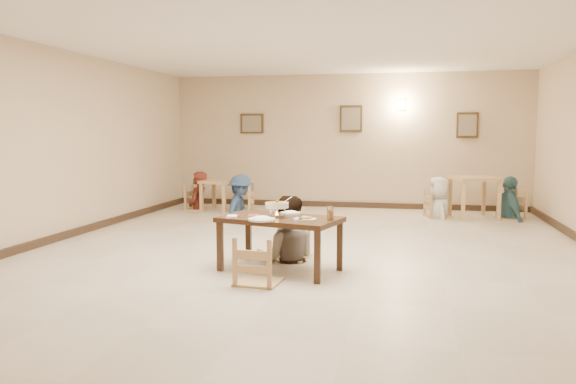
% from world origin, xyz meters
% --- Properties ---
extents(floor, '(10.00, 10.00, 0.00)m').
position_xyz_m(floor, '(0.00, 0.00, 0.00)').
color(floor, beige).
rests_on(floor, ground).
extents(ceiling, '(10.00, 10.00, 0.00)m').
position_xyz_m(ceiling, '(0.00, 0.00, 3.00)').
color(ceiling, white).
rests_on(ceiling, wall_back).
extents(wall_back, '(10.00, 0.00, 10.00)m').
position_xyz_m(wall_back, '(0.00, 5.00, 1.50)').
color(wall_back, '#CDB294').
rests_on(wall_back, floor).
extents(wall_front, '(10.00, 0.00, 10.00)m').
position_xyz_m(wall_front, '(0.00, -5.00, 1.50)').
color(wall_front, '#CDB294').
rests_on(wall_front, floor).
extents(wall_left, '(0.00, 10.00, 10.00)m').
position_xyz_m(wall_left, '(-4.00, 0.00, 1.50)').
color(wall_left, '#CDB294').
rests_on(wall_left, floor).
extents(baseboard_back, '(8.00, 0.06, 0.12)m').
position_xyz_m(baseboard_back, '(0.00, 4.97, 0.06)').
color(baseboard_back, '#322217').
rests_on(baseboard_back, floor).
extents(baseboard_left, '(0.06, 10.00, 0.12)m').
position_xyz_m(baseboard_left, '(-3.97, 0.00, 0.06)').
color(baseboard_left, '#322217').
rests_on(baseboard_left, floor).
extents(picture_a, '(0.55, 0.04, 0.45)m').
position_xyz_m(picture_a, '(-2.20, 4.96, 1.90)').
color(picture_a, '#3D2915').
rests_on(picture_a, wall_back).
extents(picture_b, '(0.50, 0.04, 0.60)m').
position_xyz_m(picture_b, '(0.10, 4.96, 2.00)').
color(picture_b, '#3D2915').
rests_on(picture_b, wall_back).
extents(picture_c, '(0.45, 0.04, 0.55)m').
position_xyz_m(picture_c, '(2.60, 4.96, 1.85)').
color(picture_c, '#3D2915').
rests_on(picture_c, wall_back).
extents(wall_sconce, '(0.16, 0.05, 0.22)m').
position_xyz_m(wall_sconce, '(1.20, 4.96, 2.30)').
color(wall_sconce, '#FFD88C').
rests_on(wall_sconce, wall_back).
extents(main_table, '(1.58, 1.14, 0.67)m').
position_xyz_m(main_table, '(-0.15, -1.12, 0.59)').
color(main_table, '#3D2314').
rests_on(main_table, floor).
extents(chair_far, '(0.50, 0.50, 1.06)m').
position_xyz_m(chair_far, '(-0.19, -0.44, 0.53)').
color(chair_far, tan).
rests_on(chair_far, floor).
extents(chair_near, '(0.48, 0.48, 1.02)m').
position_xyz_m(chair_near, '(-0.26, -1.72, 0.51)').
color(chair_near, tan).
rests_on(chair_near, floor).
extents(main_diner, '(0.97, 0.83, 1.72)m').
position_xyz_m(main_diner, '(-0.20, -0.50, 0.86)').
color(main_diner, gray).
rests_on(main_diner, floor).
extents(curry_warmer, '(0.32, 0.28, 0.25)m').
position_xyz_m(curry_warmer, '(-0.18, -1.15, 0.81)').
color(curry_warmer, silver).
rests_on(curry_warmer, main_table).
extents(rice_plate_far, '(0.26, 0.26, 0.06)m').
position_xyz_m(rice_plate_far, '(-0.08, -0.81, 0.68)').
color(rice_plate_far, white).
rests_on(rice_plate_far, main_table).
extents(rice_plate_near, '(0.32, 0.32, 0.07)m').
position_xyz_m(rice_plate_near, '(-0.30, -1.42, 0.68)').
color(rice_plate_near, white).
rests_on(rice_plate_near, main_table).
extents(fried_plate, '(0.27, 0.27, 0.06)m').
position_xyz_m(fried_plate, '(0.19, -1.31, 0.69)').
color(fried_plate, white).
rests_on(fried_plate, main_table).
extents(chili_dish, '(0.12, 0.12, 0.02)m').
position_xyz_m(chili_dish, '(-0.49, -1.11, 0.68)').
color(chili_dish, white).
rests_on(chili_dish, main_table).
extents(napkin_cutlery, '(0.16, 0.24, 0.03)m').
position_xyz_m(napkin_cutlery, '(-0.70, -1.29, 0.68)').
color(napkin_cutlery, white).
rests_on(napkin_cutlery, main_table).
extents(drink_glass, '(0.08, 0.08, 0.16)m').
position_xyz_m(drink_glass, '(0.48, -1.22, 0.74)').
color(drink_glass, white).
rests_on(drink_glass, main_table).
extents(bg_table_left, '(0.77, 0.77, 0.67)m').
position_xyz_m(bg_table_left, '(-2.63, 3.81, 0.53)').
color(bg_table_left, tan).
rests_on(bg_table_left, floor).
extents(bg_table_right, '(1.02, 1.02, 0.82)m').
position_xyz_m(bg_table_right, '(2.66, 3.86, 0.68)').
color(bg_table_right, tan).
rests_on(bg_table_right, floor).
extents(bg_chair_ll, '(0.47, 0.47, 0.99)m').
position_xyz_m(bg_chair_ll, '(-3.13, 3.86, 0.49)').
color(bg_chair_ll, tan).
rests_on(bg_chair_ll, floor).
extents(bg_chair_lr, '(0.50, 0.50, 1.06)m').
position_xyz_m(bg_chair_lr, '(-2.13, 3.78, 0.53)').
color(bg_chair_lr, tan).
rests_on(bg_chair_lr, floor).
extents(bg_chair_rl, '(0.48, 0.48, 1.03)m').
position_xyz_m(bg_chair_rl, '(1.99, 3.86, 0.51)').
color(bg_chair_rl, tan).
rests_on(bg_chair_rl, floor).
extents(bg_chair_rr, '(0.51, 0.51, 1.08)m').
position_xyz_m(bg_chair_rr, '(3.34, 3.90, 0.54)').
color(bg_chair_rr, tan).
rests_on(bg_chair_rr, floor).
extents(bg_diner_a, '(0.42, 0.63, 1.69)m').
position_xyz_m(bg_diner_a, '(-3.13, 3.86, 0.84)').
color(bg_diner_a, '#582019').
rests_on(bg_diner_a, floor).
extents(bg_diner_b, '(0.66, 1.07, 1.60)m').
position_xyz_m(bg_diner_b, '(-2.13, 3.78, 0.80)').
color(bg_diner_b, '#3C5A88').
rests_on(bg_diner_b, floor).
extents(bg_diner_c, '(0.70, 0.90, 1.63)m').
position_xyz_m(bg_diner_c, '(1.99, 3.86, 0.81)').
color(bg_diner_c, silver).
rests_on(bg_diner_c, floor).
extents(bg_diner_d, '(0.68, 1.07, 1.69)m').
position_xyz_m(bg_diner_d, '(3.34, 3.90, 0.85)').
color(bg_diner_d, '#3F707B').
rests_on(bg_diner_d, floor).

